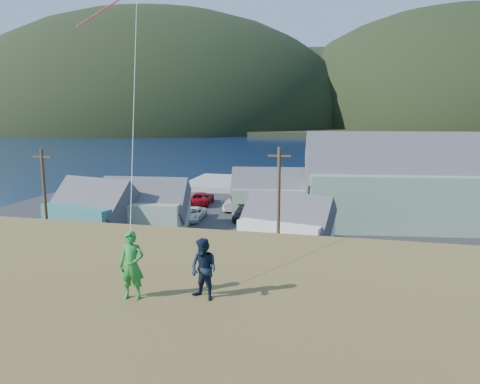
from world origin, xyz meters
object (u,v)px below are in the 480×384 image
shed_palegreen_far (271,191)px  shed_palegreen_near (144,206)px  shed_white (287,225)px  wharf (272,185)px  shed_teal (93,208)px  kite_flyer_navy (204,269)px  kite_flyer_green (132,265)px  lodge (471,184)px

shed_palegreen_far → shed_palegreen_near: bearing=-142.6°
shed_white → wharf: bearing=114.9°
shed_palegreen_far → wharf: bearing=90.8°
wharf → shed_palegreen_far: (2.66, -16.55, 1.97)m
shed_teal → shed_palegreen_far: size_ratio=0.92×
shed_palegreen_far → kite_flyer_navy: (5.37, -42.77, 5.57)m
shed_white → shed_teal: bearing=-172.5°
shed_palegreen_far → kite_flyer_navy: 43.46m
kite_flyer_navy → shed_teal: bearing=147.5°
wharf → shed_white: (6.56, -31.88, 1.85)m
shed_teal → shed_white: 19.48m
kite_flyer_green → kite_flyer_navy: size_ratio=1.12×
wharf → kite_flyer_navy: bearing=-82.3°
kite_flyer_green → kite_flyer_navy: bearing=5.2°
wharf → shed_white: 32.60m
shed_palegreen_near → shed_palegreen_far: (11.02, 11.31, 0.02)m
shed_palegreen_near → lodge: bearing=9.0°
shed_teal → kite_flyer_green: 35.81m
lodge → shed_teal: (-36.47, -10.67, -2.10)m
shed_teal → kite_flyer_green: bearing=-44.1°
wharf → kite_flyer_green: bearing=-84.0°
shed_white → shed_palegreen_far: 15.82m
wharf → shed_palegreen_far: size_ratio=2.59×
kite_flyer_navy → lodge: bearing=90.9°
shed_palegreen_near → kite_flyer_navy: (16.39, -31.46, 5.60)m
shed_teal → shed_palegreen_far: (15.48, 13.39, 0.01)m
shed_teal → shed_palegreen_far: shed_teal is taller
lodge → kite_flyer_green: lodge is taller
shed_palegreen_near → kite_flyer_navy: bearing=-68.5°
kite_flyer_navy → shed_palegreen_far: bearing=119.3°
kite_flyer_navy → shed_white: bearing=115.2°
lodge → kite_flyer_green: (-17.41, -40.45, 3.58)m
shed_palegreen_near → kite_flyer_navy: kite_flyer_navy is taller
shed_palegreen_near → shed_palegreen_far: size_ratio=0.92×
wharf → lodge: (23.64, -19.27, 4.06)m
shed_palegreen_near → shed_white: bearing=-21.1°
shed_white → shed_palegreen_far: size_ratio=0.84×
wharf → shed_teal: (-12.82, -29.93, 1.96)m
kite_flyer_green → shed_teal: bearing=115.3°
lodge → kite_flyer_green: bearing=-121.3°
kite_flyer_navy → kite_flyer_green: bearing=-145.3°
lodge → shed_palegreen_near: bearing=-173.0°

